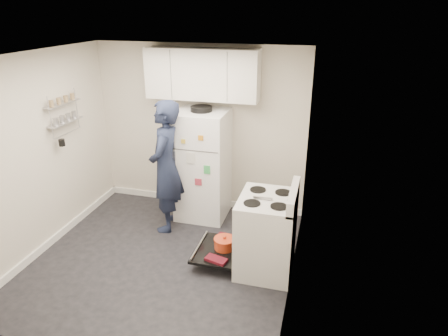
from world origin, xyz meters
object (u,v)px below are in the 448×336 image
(open_oven_door, at_px, (220,247))
(electric_range, at_px, (265,234))
(person, at_px, (166,167))
(refrigerator, at_px, (203,165))

(open_oven_door, bearing_deg, electric_range, -1.70)
(person, bearing_deg, refrigerator, 136.56)
(electric_range, relative_size, person, 0.59)
(electric_range, distance_m, person, 1.69)
(open_oven_door, bearing_deg, refrigerator, 117.70)
(refrigerator, bearing_deg, person, -127.83)
(electric_range, bearing_deg, open_oven_door, 178.30)
(person, bearing_deg, electric_range, 61.91)
(open_oven_door, height_order, refrigerator, refrigerator)
(open_oven_door, xyz_separation_m, person, (-0.94, 0.60, 0.75))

